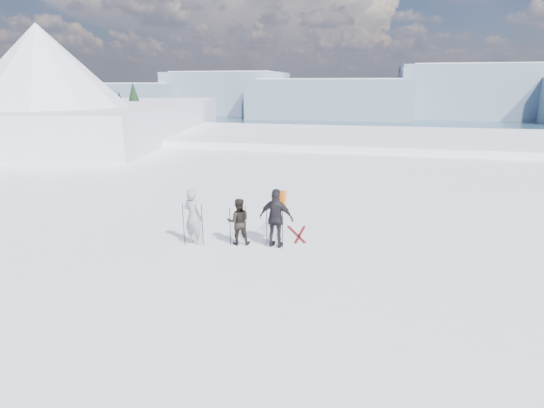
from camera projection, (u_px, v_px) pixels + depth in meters
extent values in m
plane|color=white|center=(356.00, 222.00, 71.08)|extent=(220.00, 208.01, 71.62)
cube|color=white|center=(351.00, 209.00, 39.93)|extent=(180.00, 16.00, 14.00)
plane|color=#264357|center=(367.00, 136.00, 290.14)|extent=(820.00, 820.00, 0.00)
cube|color=slate|center=(120.00, 99.00, 485.62)|extent=(150.00, 80.00, 34.00)
cube|color=white|center=(118.00, 86.00, 481.76)|extent=(127.50, 70.00, 8.00)
cube|color=slate|center=(227.00, 93.00, 486.57)|extent=(130.00, 80.00, 46.00)
cube|color=white|center=(227.00, 75.00, 481.06)|extent=(110.50, 70.00, 8.00)
cube|color=slate|center=(330.00, 99.00, 434.03)|extent=(160.00, 80.00, 38.00)
cube|color=white|center=(330.00, 83.00, 429.62)|extent=(136.00, 70.00, 8.00)
cube|color=slate|center=(471.00, 92.00, 430.45)|extent=(140.00, 80.00, 52.00)
cube|color=white|center=(474.00, 68.00, 424.11)|extent=(119.00, 70.00, 8.00)
cube|color=white|center=(75.00, 183.00, 43.59)|extent=(29.19, 35.68, 16.00)
cone|color=white|center=(43.00, 82.00, 34.57)|extent=(18.00, 18.00, 9.00)
cone|color=white|center=(52.00, 120.00, 46.75)|extent=(16.00, 16.00, 8.00)
cube|color=#2D2B28|center=(167.00, 203.00, 50.92)|extent=(21.55, 17.87, 14.25)
cone|color=black|center=(124.00, 144.00, 50.05)|extent=(6.72, 6.72, 12.00)
cone|color=black|center=(138.00, 142.00, 47.40)|extent=(7.28, 7.28, 13.00)
cone|color=black|center=(184.00, 156.00, 47.69)|extent=(5.60, 5.60, 10.00)
cone|color=black|center=(115.00, 155.00, 45.08)|extent=(6.16, 6.16, 11.00)
cone|color=black|center=(126.00, 171.00, 41.90)|extent=(5.04, 5.04, 9.00)
cone|color=black|center=(181.00, 161.00, 44.67)|extent=(5.60, 5.60, 10.00)
cone|color=black|center=(154.00, 159.00, 43.08)|extent=(6.16, 6.16, 11.00)
imported|color=gray|center=(193.00, 217.00, 13.26)|extent=(0.75, 0.60, 1.80)
imported|color=black|center=(238.00, 222.00, 13.26)|extent=(0.86, 0.75, 1.49)
imported|color=black|center=(276.00, 218.00, 12.99)|extent=(1.14, 0.59, 1.86)
cube|color=orange|center=(279.00, 177.00, 12.87)|extent=(0.42, 0.27, 0.61)
cylinder|color=black|center=(184.00, 224.00, 13.26)|extent=(0.02, 0.02, 1.36)
cylinder|color=black|center=(202.00, 225.00, 13.20)|extent=(0.02, 0.02, 1.33)
cylinder|color=black|center=(230.00, 226.00, 13.23)|extent=(0.02, 0.02, 1.23)
cylinder|color=black|center=(246.00, 226.00, 13.12)|extent=(0.02, 0.02, 1.33)
cylinder|color=black|center=(267.00, 227.00, 13.05)|extent=(0.02, 0.02, 1.30)
cylinder|color=black|center=(283.00, 228.00, 12.89)|extent=(0.02, 0.02, 1.35)
cube|color=black|center=(296.00, 234.00, 14.30)|extent=(0.90, 1.53, 0.03)
cube|color=black|center=(300.00, 234.00, 14.27)|extent=(0.13, 1.70, 0.03)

